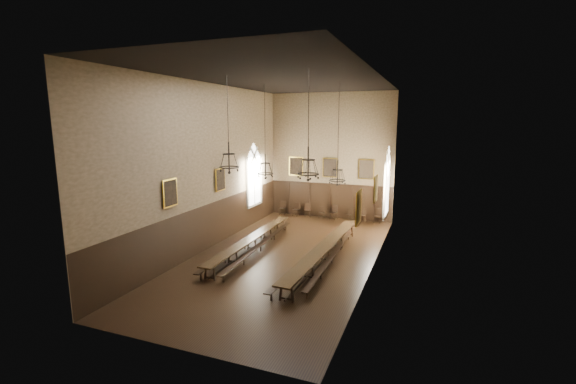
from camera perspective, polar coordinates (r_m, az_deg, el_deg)
The scene contains 34 objects.
floor at distance 20.45m, azimuth -0.38°, elevation -9.53°, with size 9.00×18.00×0.02m, color black.
ceiling at distance 19.35m, azimuth -0.41°, elevation 16.48°, with size 9.00×18.00×0.02m, color black.
wall_back at distance 27.93m, azimuth 6.35°, elevation 5.26°, with size 9.00×0.02×9.00m, color #8E7457.
wall_front at distance 11.58m, azimuth -16.78°, elevation -2.26°, with size 9.00×0.02×9.00m, color #8E7457.
wall_left at distance 21.43m, azimuth -11.73°, elevation 3.58°, with size 0.02×18.00×9.00m, color #8E7457.
wall_right at distance 18.26m, azimuth 12.93°, elevation 2.40°, with size 0.02×18.00×9.00m, color #8E7457.
wainscot_panelling at distance 20.06m, azimuth -0.38°, elevation -6.14°, with size 9.00×18.00×2.50m, color black, non-canonical shape.
table_left at distance 21.36m, azimuth -5.36°, elevation -7.61°, with size 0.75×9.62×0.75m.
table_right at distance 19.66m, azimuth 5.39°, elevation -9.10°, with size 1.17×10.65×0.83m.
bench_left_outer at distance 21.57m, azimuth -6.40°, elevation -7.71°, with size 0.54×9.79×0.44m.
bench_left_inner at distance 21.16m, azimuth -4.08°, elevation -8.07°, with size 0.72×9.39×0.42m.
bench_right_inner at distance 19.70m, azimuth 3.44°, elevation -9.40°, with size 0.64×10.27×0.46m.
bench_right_outer at distance 19.55m, azimuth 6.53°, elevation -9.71°, with size 0.38×9.04×0.41m.
chair_0 at distance 29.26m, azimuth -0.80°, elevation -2.78°, with size 0.50×0.50×1.00m.
chair_1 at distance 28.81m, azimuth 1.23°, elevation -2.98°, with size 0.54×0.54×1.01m.
chair_2 at distance 28.67m, azimuth 2.93°, elevation -3.07°, with size 0.56×0.56×1.00m.
chair_3 at distance 28.26m, azimuth 5.02°, elevation -3.38°, with size 0.39×0.39×0.86m.
chair_4 at distance 27.99m, azimuth 6.79°, elevation -3.43°, with size 0.59×0.59×1.04m.
chair_5 at distance 27.90m, azimuth 9.03°, elevation -3.65°, with size 0.46×0.46×0.86m.
chair_6 at distance 27.72m, azimuth 11.02°, elevation -3.73°, with size 0.49×0.49×0.98m.
chair_7 at distance 27.56m, azimuth 13.14°, elevation -3.87°, with size 0.51×0.51×1.02m.
chandelier_back_left at distance 22.07m, azimuth -3.38°, elevation 3.53°, with size 0.93×0.93×5.15m.
chandelier_back_right at distance 21.02m, azimuth 7.33°, elevation 2.60°, with size 0.90×0.90×5.35m.
chandelier_front_left at distance 18.03m, azimuth -8.72°, elevation 4.49°, with size 0.94×0.94×4.29m.
chandelier_front_right at distance 15.83m, azimuth 2.99°, elevation 3.65°, with size 0.91×0.91×4.33m.
portrait_back_0 at distance 28.65m, azimuth 1.20°, elevation 3.84°, with size 1.10×0.12×1.40m.
portrait_back_1 at distance 27.89m, azimuth 6.25°, elevation 3.60°, with size 1.10×0.12×1.40m.
portrait_back_2 at distance 27.36m, azimuth 11.53°, elevation 3.32°, with size 1.10×0.12×1.40m.
portrait_left_0 at distance 22.31m, azimuth -9.99°, elevation 1.83°, with size 0.12×1.00×1.30m.
portrait_left_1 at distance 18.64m, azimuth -17.07°, elevation -0.13°, with size 0.12×1.00×1.30m.
portrait_right_0 at distance 19.38m, azimuth 12.87°, elevation 0.45°, with size 0.12×1.00×1.30m.
portrait_right_1 at distance 15.01m, azimuth 10.42°, elevation -2.29°, with size 0.12×1.00×1.30m.
window_right at distance 23.83m, azimuth 14.50°, elevation 1.46°, with size 0.20×2.20×4.60m, color white, non-canonical shape.
window_left at distance 26.30m, azimuth -5.05°, elevation 2.56°, with size 0.20×2.20×4.60m, color white, non-canonical shape.
Camera 1 is at (6.98, -17.93, 6.93)m, focal length 24.00 mm.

